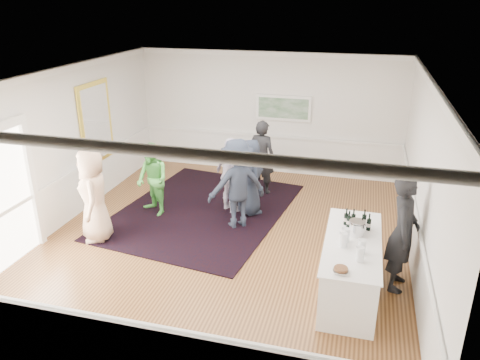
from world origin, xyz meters
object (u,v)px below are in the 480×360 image
(serving_table, at_px, (350,266))
(bartender, at_px, (403,232))
(guest_tan, at_px, (94,196))
(guest_green, at_px, (152,180))
(guest_dark_a, at_px, (237,184))
(nut_bowl, at_px, (341,270))
(guest_navy, at_px, (250,177))
(guest_lilac, at_px, (231,176))
(ice_bucket, at_px, (357,228))
(guest_dark_b, at_px, (262,157))

(serving_table, bearing_deg, bartender, 26.37)
(bartender, height_order, guest_tan, bartender)
(guest_green, distance_m, guest_dark_a, 1.93)
(nut_bowl, bearing_deg, guest_navy, 122.08)
(guest_lilac, height_order, guest_dark_a, guest_dark_a)
(guest_navy, distance_m, ice_bucket, 3.23)
(serving_table, distance_m, guest_tan, 4.94)
(serving_table, height_order, ice_bucket, ice_bucket)
(guest_tan, bearing_deg, serving_table, 55.94)
(bartender, height_order, guest_dark_a, bartender)
(bartender, relative_size, guest_lilac, 1.18)
(guest_navy, bearing_deg, guest_lilac, 55.40)
(bartender, distance_m, guest_green, 5.28)
(guest_navy, relative_size, ice_bucket, 6.49)
(guest_dark_a, distance_m, ice_bucket, 2.88)
(bartender, distance_m, nut_bowl, 1.59)
(bartender, relative_size, guest_tan, 1.07)
(bartender, bearing_deg, guest_navy, 62.18)
(bartender, relative_size, guest_dark_a, 1.06)
(serving_table, relative_size, bartender, 1.15)
(serving_table, xyz_separation_m, guest_dark_a, (-2.38, 1.79, 0.47))
(guest_green, height_order, guest_dark_a, guest_dark_a)
(guest_tan, height_order, guest_lilac, guest_tan)
(guest_navy, bearing_deg, nut_bowl, 173.88)
(guest_green, bearing_deg, bartender, 18.79)
(guest_green, bearing_deg, serving_table, 11.74)
(guest_navy, bearing_deg, guest_green, 67.91)
(guest_tan, height_order, guest_dark_a, guest_dark_a)
(serving_table, height_order, guest_tan, guest_tan)
(guest_dark_a, xyz_separation_m, guest_navy, (0.10, 0.67, -0.10))
(guest_dark_b, height_order, nut_bowl, guest_dark_b)
(guest_dark_b, relative_size, ice_bucket, 6.96)
(guest_dark_a, bearing_deg, guest_dark_b, -128.05)
(guest_navy, bearing_deg, ice_bucket, -172.23)
(guest_lilac, relative_size, ice_bucket, 6.52)
(guest_tan, height_order, nut_bowl, guest_tan)
(guest_dark_a, xyz_separation_m, nut_bowl, (2.25, -2.74, 0.02))
(serving_table, height_order, guest_navy, guest_navy)
(guest_tan, distance_m, guest_dark_a, 2.81)
(serving_table, relative_size, guest_dark_b, 1.27)
(guest_tan, height_order, ice_bucket, guest_tan)
(guest_tan, distance_m, guest_dark_b, 4.07)
(guest_green, xyz_separation_m, ice_bucket, (4.34, -1.66, 0.24))
(bartender, bearing_deg, guest_lilac, 65.90)
(serving_table, xyz_separation_m, guest_lilac, (-2.69, 2.44, 0.38))
(guest_lilac, xyz_separation_m, guest_dark_b, (0.42, 1.21, 0.06))
(guest_navy, xyz_separation_m, nut_bowl, (2.14, -3.42, 0.12))
(guest_navy, bearing_deg, guest_dark_b, -38.34)
(guest_dark_a, height_order, guest_dark_b, guest_dark_a)
(serving_table, xyz_separation_m, guest_tan, (-4.89, 0.54, 0.46))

